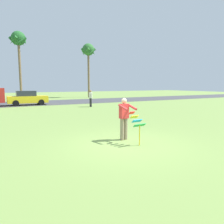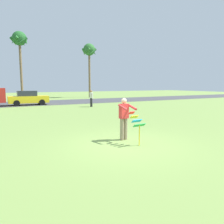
{
  "view_description": "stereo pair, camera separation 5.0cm",
  "coord_description": "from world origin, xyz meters",
  "px_view_note": "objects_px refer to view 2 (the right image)",
  "views": [
    {
      "loc": [
        -4.35,
        -6.73,
        2.27
      ],
      "look_at": [
        0.3,
        1.58,
        1.05
      ],
      "focal_mm": 34.27,
      "sensor_mm": 36.0,
      "label": 1
    },
    {
      "loc": [
        -4.31,
        -6.76,
        2.27
      ],
      "look_at": [
        0.3,
        1.58,
        1.05
      ],
      "focal_mm": 34.27,
      "sensor_mm": 36.0,
      "label": 2
    }
  ],
  "objects_px": {
    "person_kite_flyer": "(124,117)",
    "palm_tree_right_near": "(20,42)",
    "parked_car_yellow": "(28,98)",
    "palm_tree_centre_far": "(89,52)",
    "kite_held": "(137,122)",
    "person_walker_near": "(91,98)"
  },
  "relations": [
    {
      "from": "person_kite_flyer",
      "to": "person_walker_near",
      "type": "height_order",
      "value": "same"
    },
    {
      "from": "parked_car_yellow",
      "to": "person_kite_flyer",
      "type": "bearing_deg",
      "value": -85.98
    },
    {
      "from": "kite_held",
      "to": "parked_car_yellow",
      "type": "bearing_deg",
      "value": 94.0
    },
    {
      "from": "kite_held",
      "to": "person_walker_near",
      "type": "xyz_separation_m",
      "value": [
        4.1,
        13.77,
        0.08
      ]
    },
    {
      "from": "palm_tree_right_near",
      "to": "palm_tree_centre_far",
      "type": "bearing_deg",
      "value": 1.16
    },
    {
      "from": "parked_car_yellow",
      "to": "palm_tree_centre_far",
      "type": "distance_m",
      "value": 17.52
    },
    {
      "from": "person_kite_flyer",
      "to": "palm_tree_right_near",
      "type": "distance_m",
      "value": 29.48
    },
    {
      "from": "kite_held",
      "to": "palm_tree_centre_far",
      "type": "distance_m",
      "value": 32.16
    },
    {
      "from": "kite_held",
      "to": "person_walker_near",
      "type": "height_order",
      "value": "person_walker_near"
    },
    {
      "from": "parked_car_yellow",
      "to": "palm_tree_centre_far",
      "type": "height_order",
      "value": "palm_tree_centre_far"
    },
    {
      "from": "person_kite_flyer",
      "to": "parked_car_yellow",
      "type": "distance_m",
      "value": 18.13
    },
    {
      "from": "parked_car_yellow",
      "to": "person_walker_near",
      "type": "relative_size",
      "value": 2.45
    },
    {
      "from": "parked_car_yellow",
      "to": "palm_tree_centre_far",
      "type": "bearing_deg",
      "value": 41.6
    },
    {
      "from": "palm_tree_right_near",
      "to": "parked_car_yellow",
      "type": "bearing_deg",
      "value": -92.93
    },
    {
      "from": "person_kite_flyer",
      "to": "person_walker_near",
      "type": "xyz_separation_m",
      "value": [
        4.15,
        12.95,
        -0.02
      ]
    },
    {
      "from": "person_kite_flyer",
      "to": "palm_tree_right_near",
      "type": "relative_size",
      "value": 0.17
    },
    {
      "from": "parked_car_yellow",
      "to": "person_walker_near",
      "type": "xyz_separation_m",
      "value": [
        5.42,
        -5.13,
        0.16
      ]
    },
    {
      "from": "person_kite_flyer",
      "to": "kite_held",
      "type": "xyz_separation_m",
      "value": [
        0.05,
        -0.82,
        -0.09
      ]
    },
    {
      "from": "kite_held",
      "to": "palm_tree_centre_far",
      "type": "bearing_deg",
      "value": 70.21
    },
    {
      "from": "parked_car_yellow",
      "to": "palm_tree_right_near",
      "type": "height_order",
      "value": "palm_tree_right_near"
    },
    {
      "from": "person_kite_flyer",
      "to": "palm_tree_right_near",
      "type": "xyz_separation_m",
      "value": [
        -0.74,
        28.45,
        7.71
      ]
    },
    {
      "from": "palm_tree_right_near",
      "to": "person_walker_near",
      "type": "relative_size",
      "value": 5.91
    }
  ]
}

